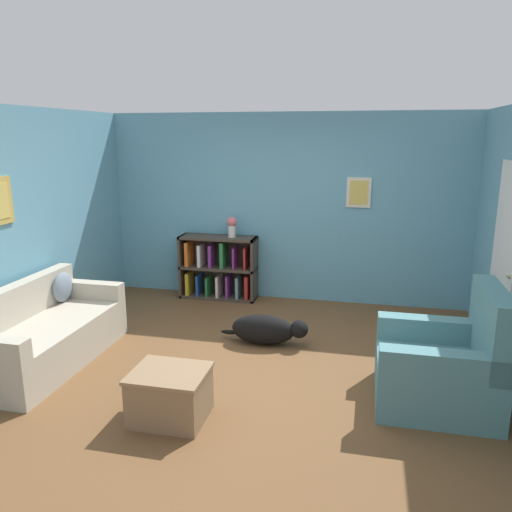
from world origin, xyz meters
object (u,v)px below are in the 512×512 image
Objects in this scene: couch at (42,334)px; recliner_chair at (445,366)px; dog at (266,329)px; bookshelf at (218,268)px; vase at (232,226)px; coffee_table at (170,393)px.

recliner_chair reaches higher than couch.
dog is at bearing 152.73° from recliner_chair.
recliner_chair is (2.78, -2.40, -0.08)m from bookshelf.
couch is 2.70m from bookshelf.
couch is 3.92m from recliner_chair.
recliner_chair is 3.71× the size of vase.
coffee_table is 0.61× the size of dog.
vase reaches higher than dog.
couch is 2.36m from dog.
coffee_table is (1.68, -0.70, -0.08)m from couch.
couch is 2.98× the size of coffee_table.
dog is 3.53× the size of vase.
vase reaches higher than bookshelf.
dog is (1.01, -1.49, -0.26)m from bookshelf.
recliner_chair is 1.05× the size of dog.
couch is 6.38× the size of vase.
bookshelf is at bearing 99.72° from coffee_table.
bookshelf reaches higher than couch.
bookshelf is 1.82m from dog.
bookshelf reaches higher than dog.
vase is (1.36, 2.43, 0.76)m from couch.
bookshelf is 0.67m from vase.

